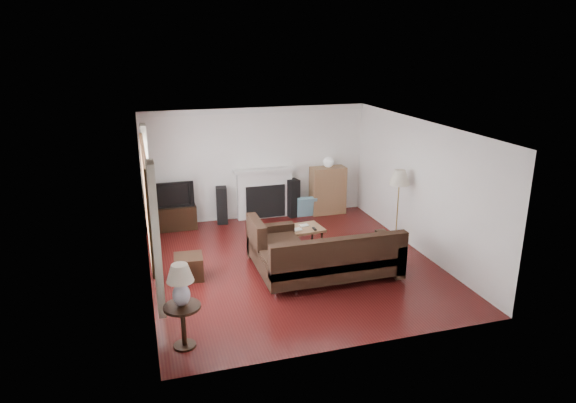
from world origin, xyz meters
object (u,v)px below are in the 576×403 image
object	(u,v)px
bookshelf	(328,190)
sectional_sofa	(332,257)
side_table	(184,326)
tv_stand	(172,217)
floor_lamp	(398,208)
coffee_table	(295,239)

from	to	relation	value
bookshelf	sectional_sofa	distance (m)	3.52
sectional_sofa	side_table	distance (m)	2.90
tv_stand	floor_lamp	xyz separation A→B (m)	(4.16, -2.20, 0.51)
bookshelf	coffee_table	distance (m)	2.34
bookshelf	sectional_sofa	xyz separation A→B (m)	(-1.19, -3.31, -0.14)
side_table	floor_lamp	bearing A→B (deg)	28.55
bookshelf	side_table	distance (m)	5.98
bookshelf	floor_lamp	distance (m)	2.33
tv_stand	bookshelf	distance (m)	3.59
bookshelf	sectional_sofa	size ratio (longest dim) A/B	0.43
tv_stand	coffee_table	xyz separation A→B (m)	(2.20, -1.82, -0.04)
sectional_sofa	floor_lamp	distance (m)	2.11
bookshelf	floor_lamp	bearing A→B (deg)	-75.34
coffee_table	side_table	xyz separation A→B (m)	(-2.41, -2.76, 0.09)
tv_stand	floor_lamp	bearing A→B (deg)	-27.92
floor_lamp	side_table	size ratio (longest dim) A/B	2.52
side_table	sectional_sofa	bearing A→B (deg)	26.78
coffee_table	floor_lamp	size ratio (longest dim) A/B	0.70
sectional_sofa	coffee_table	distance (m)	1.48
tv_stand	sectional_sofa	world-z (taller)	sectional_sofa
side_table	bookshelf	bearing A→B (deg)	50.69
bookshelf	floor_lamp	world-z (taller)	floor_lamp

